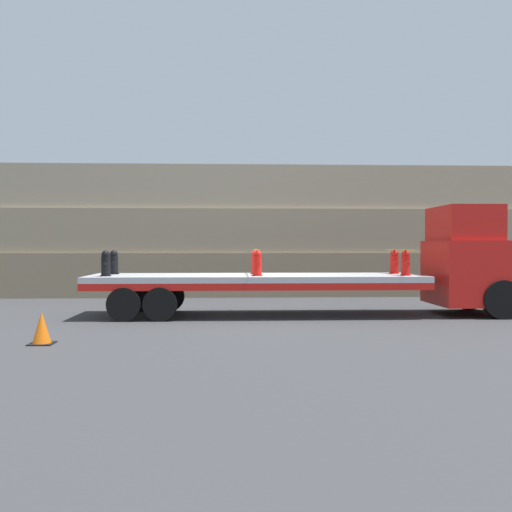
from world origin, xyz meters
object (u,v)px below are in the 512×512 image
flatbed_trailer (237,282)px  fire_hydrant_red_far_2 (394,262)px  fire_hydrant_red_near_1 (257,264)px  fire_hydrant_red_near_2 (405,263)px  truck_cab (472,261)px  fire_hydrant_black_near_0 (106,264)px  traffic_cone (42,328)px  fire_hydrant_red_far_1 (256,262)px  fire_hydrant_black_far_0 (114,263)px

flatbed_trailer → fire_hydrant_red_far_2: bearing=6.6°
fire_hydrant_red_near_1 → fire_hydrant_red_near_2: same height
truck_cab → fire_hydrant_black_near_0: (-10.81, -0.57, -0.04)m
fire_hydrant_black_near_0 → traffic_cone: fire_hydrant_black_near_0 is taller
truck_cab → fire_hydrant_red_far_2: 2.29m
fire_hydrant_red_near_1 → truck_cab: bearing=5.0°
flatbed_trailer → fire_hydrant_black_near_0: 3.80m
fire_hydrant_red_near_1 → fire_hydrant_red_far_1: same height
fire_hydrant_black_near_0 → fire_hydrant_red_far_1: bearing=14.8°
fire_hydrant_black_far_0 → fire_hydrant_red_near_1: (4.30, -1.13, 0.00)m
fire_hydrant_black_near_0 → traffic_cone: size_ratio=1.08×
flatbed_trailer → fire_hydrant_black_near_0: size_ratio=13.35×
fire_hydrant_red_near_1 → fire_hydrant_red_far_1: (0.00, 1.13, 0.00)m
fire_hydrant_red_far_1 → fire_hydrant_red_near_2: size_ratio=1.00×
fire_hydrant_black_near_0 → fire_hydrant_red_far_1: 4.44m
fire_hydrant_red_near_2 → traffic_cone: fire_hydrant_red_near_2 is taller
fire_hydrant_red_near_1 → fire_hydrant_red_far_2: 4.44m
truck_cab → traffic_cone: truck_cab is taller
fire_hydrant_red_near_2 → fire_hydrant_red_far_2: (0.00, 1.13, 0.00)m
truck_cab → flatbed_trailer: truck_cab is taller
fire_hydrant_black_near_0 → fire_hydrant_red_near_1: same height
fire_hydrant_black_far_0 → fire_hydrant_red_near_1: size_ratio=1.00×
truck_cab → fire_hydrant_red_near_2: size_ratio=4.43×
truck_cab → fire_hydrant_red_near_2: bearing=-165.7°
fire_hydrant_black_near_0 → fire_hydrant_red_near_1: (4.30, 0.00, 0.00)m
fire_hydrant_red_near_1 → flatbed_trailer: bearing=135.9°
flatbed_trailer → fire_hydrant_red_near_2: (4.88, -0.57, 0.57)m
truck_cab → fire_hydrant_red_far_1: (-6.51, 0.57, -0.04)m
fire_hydrant_black_far_0 → fire_hydrant_black_near_0: bearing=-90.0°
flatbed_trailer → fire_hydrant_red_far_2: (4.88, 0.57, 0.57)m
truck_cab → fire_hydrant_red_far_2: truck_cab is taller
flatbed_trailer → fire_hydrant_red_far_2: 4.94m
flatbed_trailer → fire_hydrant_red_near_2: size_ratio=13.35×
flatbed_trailer → fire_hydrant_red_near_2: fire_hydrant_red_near_2 is taller
fire_hydrant_red_far_2 → flatbed_trailer: bearing=-173.4°
truck_cab → fire_hydrant_red_near_2: 2.29m
fire_hydrant_red_near_1 → fire_hydrant_red_far_2: same height
flatbed_trailer → fire_hydrant_black_far_0: size_ratio=13.35×
fire_hydrant_black_far_0 → fire_hydrant_red_near_2: 8.67m
fire_hydrant_red_near_2 → fire_hydrant_red_far_2: size_ratio=1.00×
fire_hydrant_red_far_1 → fire_hydrant_red_far_2: same height
flatbed_trailer → fire_hydrant_black_near_0: (-3.71, -0.57, 0.57)m
truck_cab → fire_hydrant_red_far_1: size_ratio=4.43×
fire_hydrant_black_far_0 → fire_hydrant_red_near_2: (8.59, -1.13, 0.00)m
flatbed_trailer → fire_hydrant_black_near_0: bearing=-171.3°
fire_hydrant_black_near_0 → fire_hydrant_red_near_2: same height
fire_hydrant_red_near_1 → fire_hydrant_red_near_2: (4.30, 0.00, 0.00)m
fire_hydrant_red_near_1 → fire_hydrant_red_far_2: size_ratio=1.00×
truck_cab → fire_hydrant_red_near_1: size_ratio=4.43×
truck_cab → fire_hydrant_red_near_1: bearing=-175.0°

